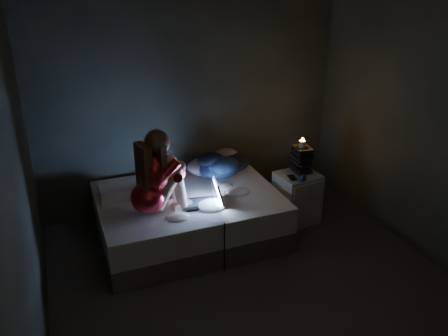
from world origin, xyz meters
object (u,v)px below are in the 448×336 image
bed (189,216)px  laptop (202,193)px  woman (146,175)px  phone (291,177)px  candle (302,143)px  nightstand (297,198)px

bed → laptop: laptop is taller
woman → laptop: size_ratio=2.20×
phone → candle: bearing=46.8°
nightstand → candle: 0.64m
woman → nightstand: 1.84m
woman → candle: 1.79m
laptop → phone: (1.05, 0.09, -0.05)m
candle → laptop: bearing=-170.7°
candle → phone: (-0.18, -0.11, -0.34)m
laptop → candle: 1.28m
laptop → candle: (1.23, 0.20, 0.29)m
nightstand → phone: bearing=-162.0°
laptop → nightstand: 1.24m
woman → laptop: woman is taller
bed → woman: bearing=-151.7°
phone → woman: bearing=-162.4°
phone → nightstand: bearing=38.6°
bed → phone: phone is taller
laptop → phone: bearing=13.8°
nightstand → bed: bearing=168.9°
laptop → candle: candle is taller
nightstand → laptop: bearing=-178.9°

